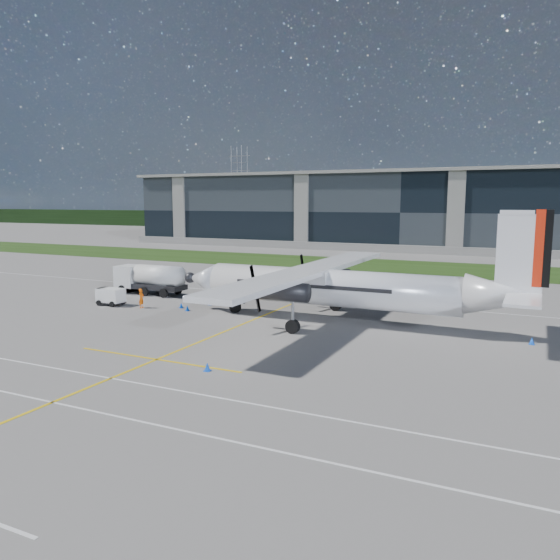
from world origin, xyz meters
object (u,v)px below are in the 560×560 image
(pylon_west, at_px, (239,187))
(ground_crew_person, at_px, (141,297))
(turboprop_aircraft, at_px, (342,267))
(safety_cone_tail, at_px, (532,341))
(safety_cone_stbdwing, at_px, (362,291))
(safety_cone_nose_stbd, at_px, (210,302))
(safety_cone_fwd, at_px, (181,305))
(fuel_tanker_truck, at_px, (146,279))
(safety_cone_nose_port, at_px, (187,308))
(safety_cone_portwing, at_px, (207,367))
(baggage_tug, at_px, (111,297))

(pylon_west, distance_m, ground_crew_person, 160.76)
(turboprop_aircraft, height_order, ground_crew_person, turboprop_aircraft)
(safety_cone_tail, xyz_separation_m, safety_cone_stbdwing, (-16.56, 15.09, 0.00))
(ground_crew_person, bearing_deg, turboprop_aircraft, -97.03)
(safety_cone_nose_stbd, bearing_deg, safety_cone_fwd, -123.59)
(pylon_west, relative_size, fuel_tanker_truck, 3.64)
(safety_cone_nose_port, distance_m, safety_cone_portwing, 17.78)
(pylon_west, xyz_separation_m, baggage_tug, (67.93, -143.57, -14.21))
(pylon_west, xyz_separation_m, safety_cone_fwd, (74.70, -141.89, -14.75))
(baggage_tug, relative_size, safety_cone_nose_port, 5.29)
(baggage_tug, bearing_deg, ground_crew_person, 3.30)
(fuel_tanker_truck, relative_size, baggage_tug, 3.11)
(pylon_west, height_order, safety_cone_fwd, pylon_west)
(safety_cone_nose_port, bearing_deg, ground_crew_person, -171.83)
(safety_cone_stbdwing, bearing_deg, safety_cone_nose_port, -125.75)
(safety_cone_tail, bearing_deg, fuel_tanker_truck, 172.20)
(safety_cone_tail, height_order, safety_cone_nose_stbd, same)
(safety_cone_fwd, relative_size, safety_cone_nose_port, 1.00)
(safety_cone_nose_stbd, bearing_deg, fuel_tanker_truck, 165.82)
(fuel_tanker_truck, distance_m, safety_cone_fwd, 9.37)
(baggage_tug, relative_size, safety_cone_tail, 5.29)
(safety_cone_portwing, bearing_deg, baggage_tug, 145.76)
(fuel_tanker_truck, bearing_deg, safety_cone_portwing, -43.86)
(ground_crew_person, bearing_deg, safety_cone_portwing, -142.46)
(pylon_west, distance_m, baggage_tug, 159.46)
(fuel_tanker_truck, height_order, safety_cone_stbdwing, fuel_tanker_truck)
(turboprop_aircraft, height_order, baggage_tug, turboprop_aircraft)
(pylon_west, bearing_deg, fuel_tanker_truck, -64.03)
(pylon_west, xyz_separation_m, fuel_tanker_truck, (66.76, -137.07, -13.46))
(fuel_tanker_truck, distance_m, safety_cone_tail, 37.39)
(fuel_tanker_truck, height_order, ground_crew_person, fuel_tanker_truck)
(baggage_tug, xyz_separation_m, safety_cone_nose_stbd, (8.36, 4.09, -0.54))
(fuel_tanker_truck, height_order, safety_cone_nose_stbd, fuel_tanker_truck)
(fuel_tanker_truck, distance_m, baggage_tug, 6.65)
(fuel_tanker_truck, height_order, safety_cone_fwd, fuel_tanker_truck)
(fuel_tanker_truck, bearing_deg, safety_cone_fwd, -31.28)
(safety_cone_nose_stbd, xyz_separation_m, safety_cone_stbdwing, (10.93, 12.42, 0.00))
(safety_cone_fwd, bearing_deg, safety_cone_tail, -0.50)
(baggage_tug, xyz_separation_m, safety_cone_fwd, (6.76, 1.68, -0.54))
(baggage_tug, distance_m, safety_cone_nose_port, 8.08)
(fuel_tanker_truck, bearing_deg, safety_cone_nose_stbd, -14.18)
(safety_cone_fwd, bearing_deg, safety_cone_stbdwing, 49.82)
(safety_cone_portwing, height_order, safety_cone_stbdwing, same)
(safety_cone_fwd, bearing_deg, fuel_tanker_truck, 148.72)
(ground_crew_person, height_order, safety_cone_tail, ground_crew_person)
(ground_crew_person, xyz_separation_m, safety_cone_portwing, (15.69, -13.22, -0.76))
(safety_cone_nose_port, bearing_deg, safety_cone_stbdwing, 54.25)
(safety_cone_tail, bearing_deg, turboprop_aircraft, 177.91)
(ground_crew_person, xyz_separation_m, safety_cone_fwd, (3.31, 1.48, -0.76))
(baggage_tug, height_order, safety_cone_portwing, baggage_tug)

